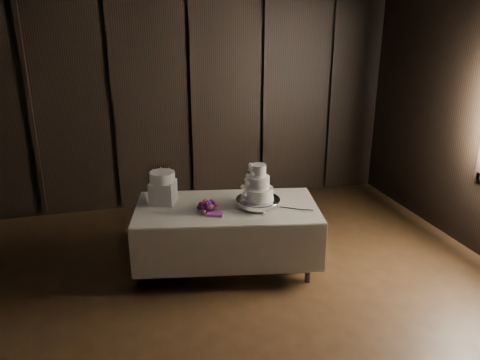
% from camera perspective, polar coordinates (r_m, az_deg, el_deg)
% --- Properties ---
extents(room, '(6.08, 7.08, 3.08)m').
position_cam_1_polar(room, '(3.64, 3.39, -0.39)').
color(room, black).
rests_on(room, ground).
extents(display_table, '(2.15, 1.40, 0.76)m').
position_cam_1_polar(display_table, '(5.27, -1.58, -6.65)').
color(display_table, beige).
rests_on(display_table, ground).
extents(cake_stand, '(0.58, 0.58, 0.09)m').
position_cam_1_polar(cake_stand, '(5.11, 2.21, -2.78)').
color(cake_stand, silver).
rests_on(cake_stand, display_table).
extents(wedding_cake, '(0.36, 0.33, 0.39)m').
position_cam_1_polar(wedding_cake, '(5.01, 1.98, -0.77)').
color(wedding_cake, white).
rests_on(wedding_cake, cake_stand).
extents(bouquet, '(0.39, 0.44, 0.17)m').
position_cam_1_polar(bouquet, '(4.97, -3.95, -3.28)').
color(bouquet, '#D54A6F').
rests_on(bouquet, display_table).
extents(box_pedestal, '(0.34, 0.34, 0.25)m').
position_cam_1_polar(box_pedestal, '(5.25, -9.36, -1.48)').
color(box_pedestal, white).
rests_on(box_pedestal, display_table).
extents(small_cake, '(0.28, 0.28, 0.11)m').
position_cam_1_polar(small_cake, '(5.19, -9.47, 0.38)').
color(small_cake, white).
rests_on(small_cake, box_pedestal).
extents(cake_knife, '(0.32, 0.23, 0.01)m').
position_cam_1_polar(cake_knife, '(5.08, 6.35, -3.48)').
color(cake_knife, silver).
rests_on(cake_knife, display_table).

